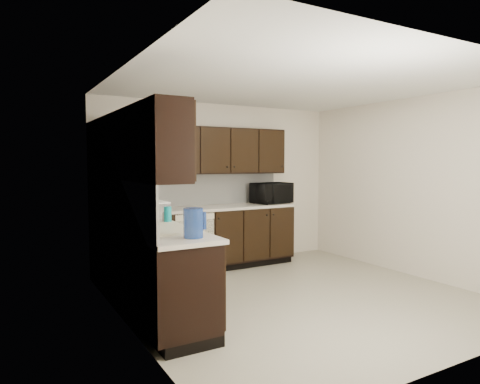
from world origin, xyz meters
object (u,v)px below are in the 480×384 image
sink (162,235)px  toaster_oven (111,203)px  storage_bin (143,211)px  microwave (272,193)px  blue_pitcher (193,223)px

sink → toaster_oven: (-0.07, 1.77, 0.18)m
sink → storage_bin: size_ratio=1.60×
microwave → toaster_oven: 2.50m
toaster_oven → microwave: bearing=-10.7°
sink → blue_pitcher: bearing=-81.4°
storage_bin → sink: bearing=-93.4°
storage_bin → blue_pitcher: bearing=-88.2°
sink → toaster_oven: sink is taller
microwave → storage_bin: (-2.39, -0.92, -0.06)m
storage_bin → blue_pitcher: size_ratio=1.98×
toaster_oven → storage_bin: bearing=-92.2°
storage_bin → blue_pitcher: (0.04, -1.33, 0.03)m
microwave → blue_pitcher: size_ratio=2.30×
sink → blue_pitcher: size_ratio=3.17×
microwave → storage_bin: size_ratio=1.16×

